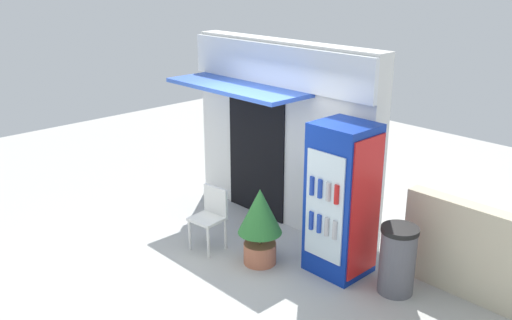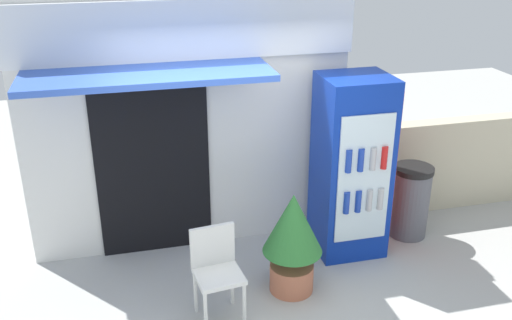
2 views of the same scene
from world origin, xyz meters
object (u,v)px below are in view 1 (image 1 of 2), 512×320
Objects in this scene: trash_bin at (397,260)px; potted_plant_near_shop at (260,220)px; drink_cooler at (342,200)px; plastic_chair at (211,213)px.

potted_plant_near_shop is at bearing -156.74° from trash_bin.
drink_cooler is 1.11m from potted_plant_near_shop.
potted_plant_near_shop reaches higher than trash_bin.
drink_cooler is 0.98m from trash_bin.
potted_plant_near_shop is 1.23× the size of trash_bin.
drink_cooler is at bearing -173.20° from trash_bin.
drink_cooler reaches higher than plastic_chair.
trash_bin is (0.80, 0.10, -0.56)m from drink_cooler.
plastic_chair is at bearing -166.39° from potted_plant_near_shop.
drink_cooler is 1.88m from plastic_chair.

